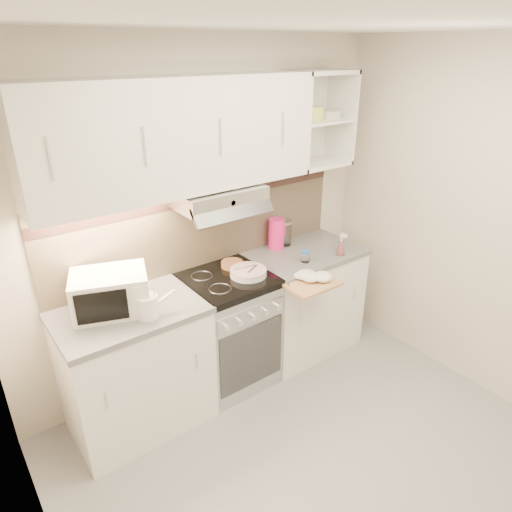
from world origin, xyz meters
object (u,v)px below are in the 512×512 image
(plate_stack, at_px, (248,272))
(spray_bottle, at_px, (341,246))
(electric_range, at_px, (229,329))
(microwave, at_px, (110,292))
(cutting_board, at_px, (308,282))
(glass_jar, at_px, (285,233))
(pink_pitcher, at_px, (276,234))
(watering_can, at_px, (149,305))

(plate_stack, relative_size, spray_bottle, 1.39)
(electric_range, relative_size, plate_stack, 3.39)
(microwave, bearing_deg, cutting_board, 1.76)
(glass_jar, bearing_deg, spray_bottle, -61.89)
(electric_range, xyz_separation_m, glass_jar, (0.71, 0.20, 0.56))
(microwave, distance_m, pink_pitcher, 1.44)
(pink_pitcher, xyz_separation_m, glass_jar, (0.10, 0.01, -0.02))
(watering_can, relative_size, plate_stack, 0.99)
(plate_stack, bearing_deg, watering_can, -174.22)
(pink_pitcher, bearing_deg, electric_range, -147.57)
(plate_stack, bearing_deg, spray_bottle, -10.56)
(spray_bottle, relative_size, cutting_board, 0.51)
(microwave, height_order, glass_jar, microwave)
(cutting_board, bearing_deg, watering_can, 169.81)
(electric_range, distance_m, glass_jar, 0.92)
(microwave, xyz_separation_m, pink_pitcher, (1.44, 0.14, -0.00))
(watering_can, relative_size, pink_pitcher, 1.04)
(watering_can, xyz_separation_m, pink_pitcher, (1.28, 0.35, 0.05))
(electric_range, height_order, microwave, microwave)
(cutting_board, bearing_deg, electric_range, 141.37)
(microwave, xyz_separation_m, glass_jar, (1.53, 0.15, -0.02))
(cutting_board, bearing_deg, microwave, 162.55)
(microwave, distance_m, watering_can, 0.26)
(spray_bottle, xyz_separation_m, cutting_board, (-0.48, -0.15, -0.10))
(microwave, bearing_deg, spray_bottle, 11.18)
(pink_pitcher, bearing_deg, glass_jar, 19.48)
(electric_range, bearing_deg, cutting_board, -39.33)
(plate_stack, bearing_deg, pink_pitcher, 29.03)
(spray_bottle, bearing_deg, pink_pitcher, 116.92)
(plate_stack, height_order, spray_bottle, spray_bottle)
(plate_stack, height_order, cutting_board, plate_stack)
(pink_pitcher, distance_m, cutting_board, 0.60)
(electric_range, distance_m, plate_stack, 0.50)
(watering_can, xyz_separation_m, glass_jar, (1.38, 0.35, 0.03))
(microwave, relative_size, watering_can, 2.05)
(electric_range, height_order, plate_stack, plate_stack)
(plate_stack, xyz_separation_m, glass_jar, (0.57, 0.27, 0.08))
(watering_can, relative_size, glass_jar, 1.24)
(glass_jar, height_order, cutting_board, glass_jar)
(microwave, distance_m, cutting_board, 1.35)
(watering_can, height_order, spray_bottle, watering_can)
(watering_can, bearing_deg, pink_pitcher, 20.21)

